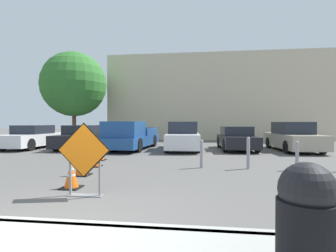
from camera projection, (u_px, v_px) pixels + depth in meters
The scene contains 19 objects.
ground_plane at pixel (160, 152), 13.69m from camera, with size 96.00×96.00×0.00m, color #565451.
curb_lip at pixel (51, 226), 3.77m from camera, with size 27.09×0.20×0.14m.
road_closed_sign at pixel (84, 156), 5.49m from camera, with size 1.16×0.20×1.56m.
traffic_cone_nearest at pixel (71, 176), 6.19m from camera, with size 0.45×0.45×0.62m.
traffic_cone_second at pixel (82, 162), 7.68m from camera, with size 0.49×0.49×0.79m.
traffic_cone_third at pixel (95, 158), 9.20m from camera, with size 0.42×0.42×0.66m.
traffic_cone_fourth at pixel (100, 152), 10.75m from camera, with size 0.43×0.43×0.70m.
parked_car_nearest at pixel (33, 137), 15.74m from camera, with size 1.88×4.52×1.38m.
parked_car_second at pixel (81, 138), 15.52m from camera, with size 1.87×4.37×1.39m.
pickup_truck at pixel (130, 137), 14.97m from camera, with size 2.31×5.63×1.61m.
parked_car_third at pixel (183, 137), 14.85m from camera, with size 2.00×4.73×1.59m.
parked_car_fourth at pixel (236, 139), 14.83m from camera, with size 1.99×4.24×1.33m.
parked_car_fifth at pixel (293, 138), 14.38m from camera, with size 2.12×4.69×1.58m.
trash_bin at pixel (307, 224), 2.27m from camera, with size 0.51×0.51×1.08m.
bollard_nearest at pixel (202, 153), 8.95m from camera, with size 0.12×0.12×0.97m.
bollard_second at pixel (248, 152), 8.76m from camera, with size 0.12×0.12×1.07m.
bollard_third at pixel (297, 155), 8.56m from camera, with size 0.12×0.12×0.95m.
building_facade_backdrop at pixel (215, 98), 25.34m from camera, with size 19.76×5.00×7.74m.
street_tree_behind_lot at pixel (74, 84), 21.77m from camera, with size 5.35×5.35×7.40m.
Camera 1 is at (2.15, -3.50, 1.56)m, focal length 28.00 mm.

